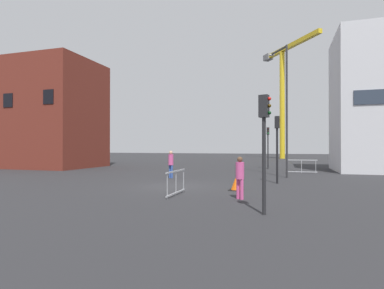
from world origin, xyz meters
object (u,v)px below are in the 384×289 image
at_px(construction_crane, 283,84).
at_px(streetlamp_tall, 285,101).
at_px(pedestrian_waiting, 171,162).
at_px(traffic_light_median, 264,134).
at_px(traffic_light_corner, 268,141).
at_px(traffic_light_verge, 277,138).
at_px(pedestrian_walking, 240,174).
at_px(traffic_cone_on_verge, 236,184).

height_order(construction_crane, streetlamp_tall, construction_crane).
distance_m(construction_crane, pedestrian_waiting, 40.16).
height_order(traffic_light_median, traffic_light_corner, traffic_light_corner).
bearing_deg(traffic_light_verge, streetlamp_tall, 83.97).
xyz_separation_m(traffic_light_median, pedestrian_walking, (-1.14, 2.60, -1.53)).
xyz_separation_m(pedestrian_waiting, traffic_cone_on_verge, (5.14, -4.50, -0.76)).
bearing_deg(pedestrian_waiting, traffic_light_median, -54.61).
bearing_deg(pedestrian_walking, traffic_light_corner, 89.61).
bearing_deg(traffic_light_median, traffic_cone_on_verge, 108.24).
bearing_deg(traffic_cone_on_verge, traffic_light_corner, 87.52).
height_order(streetlamp_tall, pedestrian_waiting, streetlamp_tall).
relative_size(streetlamp_tall, traffic_light_verge, 2.35).
relative_size(streetlamp_tall, pedestrian_waiting, 4.96).
bearing_deg(traffic_light_median, construction_crane, 89.81).
height_order(traffic_light_median, traffic_cone_on_verge, traffic_light_median).
relative_size(traffic_light_median, traffic_light_corner, 0.94).
distance_m(traffic_light_verge, pedestrian_walking, 6.28).
xyz_separation_m(construction_crane, traffic_light_median, (-0.15, -47.20, -10.79)).
relative_size(traffic_light_median, traffic_light_verge, 0.96).
height_order(streetlamp_tall, traffic_light_corner, streetlamp_tall).
bearing_deg(pedestrian_walking, traffic_light_verge, 77.72).
bearing_deg(traffic_cone_on_verge, pedestrian_waiting, 138.76).
relative_size(traffic_light_verge, traffic_cone_on_verge, 5.63).
distance_m(construction_crane, traffic_light_median, 48.42).
distance_m(traffic_light_verge, traffic_cone_on_verge, 4.52).
bearing_deg(pedestrian_waiting, traffic_cone_on_verge, -41.24).
distance_m(streetlamp_tall, traffic_light_median, 12.73).
distance_m(traffic_light_median, traffic_light_corner, 20.40).
distance_m(construction_crane, traffic_cone_on_verge, 44.11).
bearing_deg(traffic_cone_on_verge, traffic_light_verge, 61.96).
height_order(traffic_light_corner, traffic_cone_on_verge, traffic_light_corner).
xyz_separation_m(traffic_light_corner, pedestrian_walking, (-0.12, -17.78, -1.67)).
bearing_deg(traffic_cone_on_verge, streetlamp_tall, 72.96).
xyz_separation_m(construction_crane, traffic_cone_on_verge, (-1.83, -42.11, -12.99)).
distance_m(streetlamp_tall, traffic_cone_on_verge, 9.14).
height_order(traffic_light_corner, pedestrian_waiting, traffic_light_corner).
xyz_separation_m(construction_crane, traffic_light_corner, (-1.17, -26.82, -10.64)).
relative_size(traffic_light_corner, pedestrian_waiting, 2.16).
bearing_deg(construction_crane, streetlamp_tall, -89.32).
bearing_deg(traffic_light_verge, pedestrian_waiting, 171.32).
xyz_separation_m(construction_crane, streetlamp_tall, (0.41, -34.80, -7.99)).
height_order(traffic_light_median, pedestrian_waiting, traffic_light_median).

